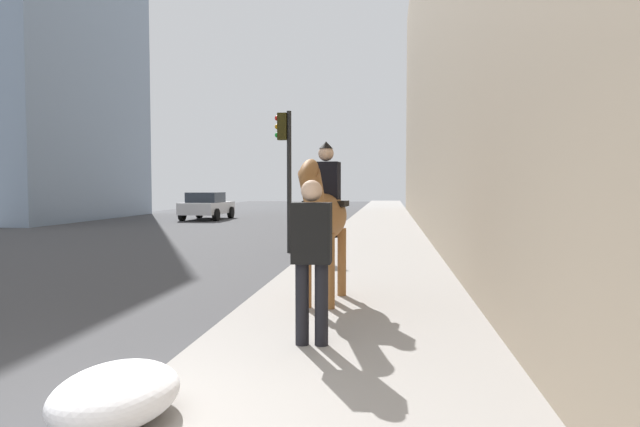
% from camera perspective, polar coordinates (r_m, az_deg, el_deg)
% --- Properties ---
extents(glass_office_tower, '(12.00, 10.00, 23.06)m').
position_cam_1_polar(glass_office_tower, '(35.15, -29.58, 18.63)').
color(glass_office_tower, '#7A8EA8').
rests_on(glass_office_tower, ground).
extents(mounted_horse_near, '(2.15, 0.69, 2.27)m').
position_cam_1_polar(mounted_horse_near, '(7.65, 0.42, -0.01)').
color(mounted_horse_near, brown).
rests_on(mounted_horse_near, sidewalk_slab).
extents(pedestrian_greeting, '(0.27, 0.40, 1.70)m').
position_cam_1_polar(pedestrian_greeting, '(5.60, -0.87, -3.90)').
color(pedestrian_greeting, black).
rests_on(pedestrian_greeting, sidewalk_slab).
extents(car_near_lane, '(3.94, 2.08, 1.44)m').
position_cam_1_polar(car_near_lane, '(29.42, -11.70, 0.81)').
color(car_near_lane, silver).
rests_on(car_near_lane, ground).
extents(traffic_light_near_curb, '(0.20, 0.44, 3.72)m').
position_cam_1_polar(traffic_light_near_curb, '(14.40, -3.59, 5.80)').
color(traffic_light_near_curb, black).
rests_on(traffic_light_near_curb, ground).
extents(snow_pile_near, '(1.08, 0.83, 0.37)m').
position_cam_1_polar(snow_pile_near, '(4.26, -20.48, -17.24)').
color(snow_pile_near, white).
rests_on(snow_pile_near, sidewalk_slab).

